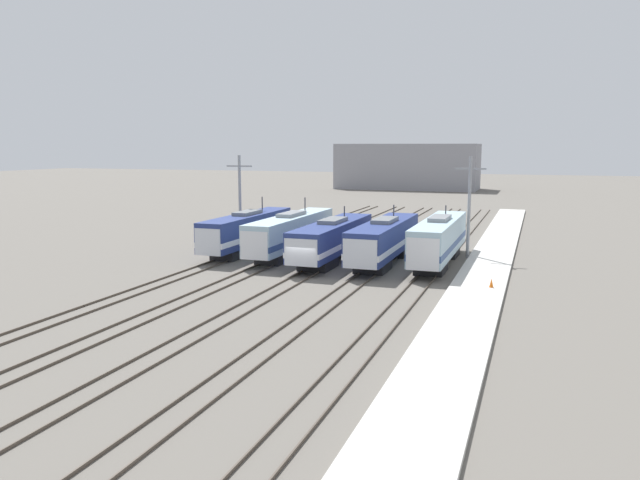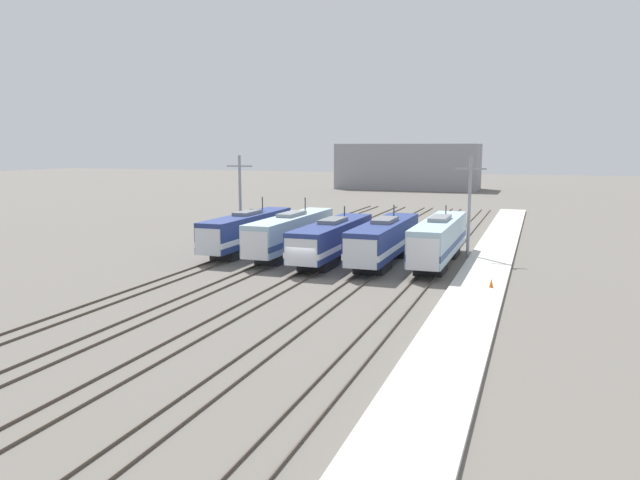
{
  "view_description": "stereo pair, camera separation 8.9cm",
  "coord_description": "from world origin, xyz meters",
  "px_view_note": "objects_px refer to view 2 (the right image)",
  "views": [
    {
      "loc": [
        17.88,
        -46.72,
        10.57
      ],
      "look_at": [
        0.16,
        3.64,
        2.51
      ],
      "focal_mm": 35.0,
      "sensor_mm": 36.0,
      "label": 1
    },
    {
      "loc": [
        17.96,
        -46.69,
        10.57
      ],
      "look_at": [
        0.16,
        3.64,
        2.51
      ],
      "focal_mm": 35.0,
      "sensor_mm": 36.0,
      "label": 2
    }
  ],
  "objects_px": {
    "catenary_tower_left": "(240,198)",
    "traffic_cone": "(491,283)",
    "locomotive_far_left": "(246,231)",
    "locomotive_far_right": "(438,240)",
    "locomotive_center": "(331,240)",
    "locomotive_center_right": "(383,241)",
    "catenary_tower_right": "(469,205)",
    "locomotive_center_left": "(290,234)"
  },
  "relations": [
    {
      "from": "locomotive_center",
      "to": "catenary_tower_right",
      "type": "bearing_deg",
      "value": 27.8
    },
    {
      "from": "locomotive_center_right",
      "to": "catenary_tower_left",
      "type": "bearing_deg",
      "value": 161.88
    },
    {
      "from": "locomotive_center",
      "to": "locomotive_center_right",
      "type": "bearing_deg",
      "value": 6.6
    },
    {
      "from": "locomotive_far_right",
      "to": "locomotive_center",
      "type": "bearing_deg",
      "value": -170.42
    },
    {
      "from": "catenary_tower_right",
      "to": "catenary_tower_left",
      "type": "bearing_deg",
      "value": 180.0
    },
    {
      "from": "locomotive_center_right",
      "to": "catenary_tower_left",
      "type": "distance_m",
      "value": 18.3
    },
    {
      "from": "locomotive_center_right",
      "to": "traffic_cone",
      "type": "distance_m",
      "value": 12.99
    },
    {
      "from": "locomotive_far_right",
      "to": "catenary_tower_left",
      "type": "height_order",
      "value": "catenary_tower_left"
    },
    {
      "from": "traffic_cone",
      "to": "locomotive_center_right",
      "type": "bearing_deg",
      "value": 141.64
    },
    {
      "from": "locomotive_center",
      "to": "catenary_tower_left",
      "type": "relative_size",
      "value": 1.72
    },
    {
      "from": "locomotive_far_left",
      "to": "catenary_tower_right",
      "type": "distance_m",
      "value": 21.94
    },
    {
      "from": "locomotive_center_right",
      "to": "catenary_tower_right",
      "type": "xyz_separation_m",
      "value": [
        6.92,
        5.62,
        2.98
      ]
    },
    {
      "from": "locomotive_far_left",
      "to": "locomotive_center",
      "type": "xyz_separation_m",
      "value": [
        9.58,
        -1.76,
        -0.1
      ]
    },
    {
      "from": "traffic_cone",
      "to": "catenary_tower_right",
      "type": "bearing_deg",
      "value": 103.21
    },
    {
      "from": "locomotive_far_left",
      "to": "locomotive_center",
      "type": "distance_m",
      "value": 9.74
    },
    {
      "from": "locomotive_center_left",
      "to": "locomotive_far_right",
      "type": "height_order",
      "value": "locomotive_center_left"
    },
    {
      "from": "locomotive_far_left",
      "to": "traffic_cone",
      "type": "bearing_deg",
      "value": -20.62
    },
    {
      "from": "locomotive_far_left",
      "to": "traffic_cone",
      "type": "height_order",
      "value": "locomotive_far_left"
    },
    {
      "from": "locomotive_far_left",
      "to": "locomotive_far_right",
      "type": "xyz_separation_m",
      "value": [
        19.16,
        -0.15,
        0.09
      ]
    },
    {
      "from": "locomotive_far_right",
      "to": "catenary_tower_right",
      "type": "bearing_deg",
      "value": 64.95
    },
    {
      "from": "locomotive_center_left",
      "to": "locomotive_center_right",
      "type": "height_order",
      "value": "locomotive_center_left"
    },
    {
      "from": "catenary_tower_right",
      "to": "traffic_cone",
      "type": "relative_size",
      "value": 14.63
    },
    {
      "from": "locomotive_center_right",
      "to": "locomotive_center_left",
      "type": "bearing_deg",
      "value": 173.92
    },
    {
      "from": "catenary_tower_right",
      "to": "traffic_cone",
      "type": "height_order",
      "value": "catenary_tower_right"
    },
    {
      "from": "catenary_tower_left",
      "to": "catenary_tower_right",
      "type": "relative_size",
      "value": 1.0
    },
    {
      "from": "locomotive_far_right",
      "to": "traffic_cone",
      "type": "distance_m",
      "value": 10.64
    },
    {
      "from": "locomotive_far_left",
      "to": "traffic_cone",
      "type": "distance_m",
      "value": 26.21
    },
    {
      "from": "traffic_cone",
      "to": "locomotive_center_left",
      "type": "bearing_deg",
      "value": 155.38
    },
    {
      "from": "catenary_tower_left",
      "to": "locomotive_far_left",
      "type": "bearing_deg",
      "value": -57.62
    },
    {
      "from": "locomotive_center",
      "to": "catenary_tower_right",
      "type": "relative_size",
      "value": 1.72
    },
    {
      "from": "locomotive_center",
      "to": "locomotive_far_right",
      "type": "xyz_separation_m",
      "value": [
        9.58,
        1.62,
        0.19
      ]
    },
    {
      "from": "locomotive_center",
      "to": "locomotive_center_left",
      "type": "bearing_deg",
      "value": 161.81
    },
    {
      "from": "locomotive_center",
      "to": "catenary_tower_right",
      "type": "height_order",
      "value": "catenary_tower_right"
    },
    {
      "from": "locomotive_center_right",
      "to": "traffic_cone",
      "type": "relative_size",
      "value": 25.25
    },
    {
      "from": "catenary_tower_left",
      "to": "traffic_cone",
      "type": "distance_m",
      "value": 30.82
    },
    {
      "from": "catenary_tower_left",
      "to": "locomotive_center_right",
      "type": "bearing_deg",
      "value": -18.12
    },
    {
      "from": "locomotive_center",
      "to": "locomotive_center_right",
      "type": "distance_m",
      "value": 4.82
    },
    {
      "from": "locomotive_center",
      "to": "locomotive_far_right",
      "type": "relative_size",
      "value": 0.98
    },
    {
      "from": "catenary_tower_right",
      "to": "locomotive_center_right",
      "type": "bearing_deg",
      "value": -140.92
    },
    {
      "from": "locomotive_center",
      "to": "locomotive_center_right",
      "type": "relative_size",
      "value": 1.0
    },
    {
      "from": "locomotive_far_left",
      "to": "locomotive_center",
      "type": "bearing_deg",
      "value": -10.42
    },
    {
      "from": "catenary_tower_left",
      "to": "traffic_cone",
      "type": "xyz_separation_m",
      "value": [
        27.28,
        -13.62,
        -4.48
      ]
    }
  ]
}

